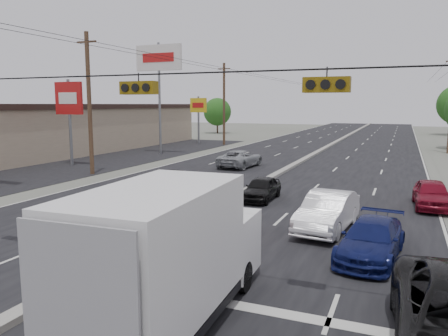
{
  "coord_description": "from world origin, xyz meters",
  "views": [
    {
      "loc": [
        8.18,
        -10.16,
        5.01
      ],
      "look_at": [
        0.85,
        7.61,
        2.2
      ],
      "focal_mm": 35.0,
      "sensor_mm": 36.0,
      "label": 1
    }
  ],
  "objects_px": {
    "pole_sign_mid": "(69,103)",
    "red_sedan": "(205,220)",
    "utility_pole_left_b": "(89,103)",
    "queue_car_a": "(261,189)",
    "queue_car_e": "(432,194)",
    "queue_car_d": "(371,240)",
    "queue_car_b": "(328,212)",
    "pole_sign_billboard": "(159,65)",
    "box_truck": "(171,254)",
    "tan_sedan": "(164,279)",
    "oncoming_near": "(174,182)",
    "utility_pole_left_c": "(224,104)",
    "pole_sign_far": "(198,109)",
    "oncoming_far": "(240,159)",
    "tree_left_far": "(217,112)"
  },
  "relations": [
    {
      "from": "pole_sign_mid",
      "to": "red_sedan",
      "type": "relative_size",
      "value": 1.72
    },
    {
      "from": "utility_pole_left_b",
      "to": "queue_car_a",
      "type": "bearing_deg",
      "value": -14.37
    },
    {
      "from": "queue_car_e",
      "to": "queue_car_d",
      "type": "bearing_deg",
      "value": -107.19
    },
    {
      "from": "utility_pole_left_b",
      "to": "queue_car_b",
      "type": "distance_m",
      "value": 20.15
    },
    {
      "from": "pole_sign_billboard",
      "to": "red_sedan",
      "type": "xyz_separation_m",
      "value": [
        15.9,
        -23.6,
        -8.2
      ]
    },
    {
      "from": "box_truck",
      "to": "tan_sedan",
      "type": "bearing_deg",
      "value": 131.3
    },
    {
      "from": "pole_sign_mid",
      "to": "oncoming_near",
      "type": "height_order",
      "value": "pole_sign_mid"
    },
    {
      "from": "tan_sedan",
      "to": "queue_car_b",
      "type": "relative_size",
      "value": 1.2
    },
    {
      "from": "utility_pole_left_c",
      "to": "pole_sign_far",
      "type": "xyz_separation_m",
      "value": [
        -3.5,
        -0.0,
        -0.7
      ]
    },
    {
      "from": "tan_sedan",
      "to": "queue_car_d",
      "type": "xyz_separation_m",
      "value": [
        4.43,
        5.73,
        -0.17
      ]
    },
    {
      "from": "red_sedan",
      "to": "queue_car_e",
      "type": "distance_m",
      "value": 11.8
    },
    {
      "from": "queue_car_b",
      "to": "oncoming_far",
      "type": "xyz_separation_m",
      "value": [
        -9.37,
        15.31,
        -0.07
      ]
    },
    {
      "from": "utility_pole_left_b",
      "to": "queue_car_a",
      "type": "relative_size",
      "value": 2.79
    },
    {
      "from": "pole_sign_mid",
      "to": "box_truck",
      "type": "bearing_deg",
      "value": -44.21
    },
    {
      "from": "red_sedan",
      "to": "oncoming_far",
      "type": "relative_size",
      "value": 0.83
    },
    {
      "from": "tree_left_far",
      "to": "utility_pole_left_b",
      "type": "bearing_deg",
      "value": -78.08
    },
    {
      "from": "tree_left_far",
      "to": "box_truck",
      "type": "distance_m",
      "value": 67.02
    },
    {
      "from": "utility_pole_left_b",
      "to": "queue_car_b",
      "type": "relative_size",
      "value": 2.18
    },
    {
      "from": "red_sedan",
      "to": "tan_sedan",
      "type": "bearing_deg",
      "value": -72.76
    },
    {
      "from": "tan_sedan",
      "to": "queue_car_e",
      "type": "height_order",
      "value": "tan_sedan"
    },
    {
      "from": "queue_car_a",
      "to": "queue_car_b",
      "type": "bearing_deg",
      "value": -46.41
    },
    {
      "from": "utility_pole_left_b",
      "to": "queue_car_a",
      "type": "xyz_separation_m",
      "value": [
        13.9,
        -3.56,
        -4.5
      ]
    },
    {
      "from": "pole_sign_far",
      "to": "oncoming_near",
      "type": "relative_size",
      "value": 1.23
    },
    {
      "from": "queue_car_b",
      "to": "oncoming_near",
      "type": "bearing_deg",
      "value": 163.38
    },
    {
      "from": "box_truck",
      "to": "queue_car_b",
      "type": "relative_size",
      "value": 1.44
    },
    {
      "from": "utility_pole_left_c",
      "to": "queue_car_e",
      "type": "bearing_deg",
      "value": -50.82
    },
    {
      "from": "pole_sign_far",
      "to": "queue_car_b",
      "type": "relative_size",
      "value": 1.31
    },
    {
      "from": "queue_car_b",
      "to": "queue_car_d",
      "type": "relative_size",
      "value": 1.07
    },
    {
      "from": "pole_sign_far",
      "to": "oncoming_near",
      "type": "bearing_deg",
      "value": -66.75
    },
    {
      "from": "red_sedan",
      "to": "queue_car_d",
      "type": "bearing_deg",
      "value": 1.77
    },
    {
      "from": "pole_sign_billboard",
      "to": "oncoming_near",
      "type": "xyz_separation_m",
      "value": [
        11.01,
        -17.12,
        -8.16
      ]
    },
    {
      "from": "tan_sedan",
      "to": "oncoming_far",
      "type": "distance_m",
      "value": 24.75
    },
    {
      "from": "tree_left_far",
      "to": "red_sedan",
      "type": "bearing_deg",
      "value": -67.17
    },
    {
      "from": "utility_pole_left_c",
      "to": "tan_sedan",
      "type": "bearing_deg",
      "value": -69.51
    },
    {
      "from": "pole_sign_far",
      "to": "queue_car_d",
      "type": "distance_m",
      "value": 42.79
    },
    {
      "from": "queue_car_e",
      "to": "utility_pole_left_b",
      "type": "bearing_deg",
      "value": 171.89
    },
    {
      "from": "pole_sign_mid",
      "to": "oncoming_far",
      "type": "bearing_deg",
      "value": 18.59
    },
    {
      "from": "queue_car_d",
      "to": "oncoming_far",
      "type": "bearing_deg",
      "value": 128.3
    },
    {
      "from": "box_truck",
      "to": "oncoming_far",
      "type": "xyz_separation_m",
      "value": [
        -7.35,
        24.37,
        -1.01
      ]
    },
    {
      "from": "utility_pole_left_b",
      "to": "oncoming_near",
      "type": "distance_m",
      "value": 10.84
    },
    {
      "from": "tree_left_far",
      "to": "queue_car_a",
      "type": "distance_m",
      "value": 53.99
    },
    {
      "from": "utility_pole_left_c",
      "to": "queue_car_a",
      "type": "distance_m",
      "value": 32.08
    },
    {
      "from": "pole_sign_billboard",
      "to": "oncoming_far",
      "type": "relative_size",
      "value": 2.24
    },
    {
      "from": "pole_sign_far",
      "to": "queue_car_d",
      "type": "height_order",
      "value": "pole_sign_far"
    },
    {
      "from": "oncoming_far",
      "to": "box_truck",
      "type": "bearing_deg",
      "value": 111.47
    },
    {
      "from": "pole_sign_far",
      "to": "queue_car_a",
      "type": "distance_m",
      "value": 33.66
    },
    {
      "from": "queue_car_a",
      "to": "pole_sign_billboard",
      "type": "bearing_deg",
      "value": 133.68
    },
    {
      "from": "pole_sign_mid",
      "to": "tan_sedan",
      "type": "distance_m",
      "value": 28.14
    },
    {
      "from": "tree_left_far",
      "to": "oncoming_near",
      "type": "relative_size",
      "value": 1.26
    },
    {
      "from": "red_sedan",
      "to": "oncoming_far",
      "type": "xyz_separation_m",
      "value": [
        -5.24,
        18.02,
        0.01
      ]
    }
  ]
}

